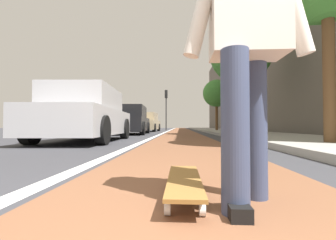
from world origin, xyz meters
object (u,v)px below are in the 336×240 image
object	(u,v)px
skater_person	(247,36)
parked_car_far	(146,123)
parked_car_mid	(129,121)
street_tree_mid	(241,53)
skateboard	(184,181)
traffic_light	(166,102)
street_tree_far	(217,93)
parked_car_near	(87,116)

from	to	relation	value
skater_person	parked_car_far	size ratio (longest dim) A/B	0.38
parked_car_mid	street_tree_mid	distance (m)	6.51
parked_car_mid	parked_car_far	distance (m)	6.07
street_tree_mid	parked_car_mid	bearing A→B (deg)	80.49
parked_car_far	street_tree_mid	size ratio (longest dim) A/B	0.80
skateboard	traffic_light	bearing A→B (deg)	3.77
skateboard	street_tree_far	xyz separation A→B (m)	(16.80, -2.88, 2.92)
skateboard	parked_car_near	world-z (taller)	parked_car_near
parked_car_mid	parked_car_far	xyz separation A→B (m)	(6.07, 0.03, -0.01)
skateboard	street_tree_mid	distance (m)	10.70
skater_person	street_tree_mid	size ratio (longest dim) A/B	0.30
traffic_light	street_tree_far	distance (m)	6.71
skateboard	parked_car_near	distance (m)	5.62
parked_car_near	traffic_light	size ratio (longest dim) A/B	1.04
skater_person	parked_car_near	xyz separation A→B (m)	(5.05, 3.02, -0.21)
parked_car_mid	street_tree_mid	xyz separation A→B (m)	(-0.94, -5.60, 3.20)
parked_car_near	traffic_light	xyz separation A→B (m)	(17.02, -1.23, 2.13)
street_tree_mid	skateboard	bearing A→B (deg)	163.24
skater_person	parked_car_mid	distance (m)	11.09
skater_person	street_tree_mid	distance (m)	10.47
parked_car_mid	skateboard	bearing A→B (deg)	-165.52
skateboard	parked_car_mid	distance (m)	10.87
parked_car_mid	parked_car_near	bearing A→B (deg)	-179.60
skater_person	parked_car_near	distance (m)	5.89
street_tree_far	skateboard	bearing A→B (deg)	170.26
skater_person	traffic_light	bearing A→B (deg)	4.63
parked_car_near	traffic_light	world-z (taller)	traffic_light
parked_car_near	street_tree_mid	world-z (taller)	street_tree_mid
skateboard	traffic_light	world-z (taller)	traffic_light
skater_person	street_tree_far	xyz separation A→B (m)	(16.95, -2.54, 2.08)
parked_car_far	street_tree_mid	distance (m)	9.54
street_tree_mid	street_tree_far	bearing A→B (deg)	0.00
parked_car_near	parked_car_mid	world-z (taller)	parked_car_near
parked_car_near	street_tree_mid	bearing A→B (deg)	-50.00
skateboard	skater_person	size ratio (longest dim) A/B	0.51
skateboard	parked_car_near	bearing A→B (deg)	28.60
traffic_light	street_tree_mid	size ratio (longest dim) A/B	0.76
skateboard	traffic_light	xyz separation A→B (m)	(21.93, 1.44, 2.77)
street_tree_mid	street_tree_far	distance (m)	7.28
skateboard	parked_car_far	size ratio (longest dim) A/B	0.20
skateboard	parked_car_near	size ratio (longest dim) A/B	0.20
skateboard	street_tree_mid	bearing A→B (deg)	-16.76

